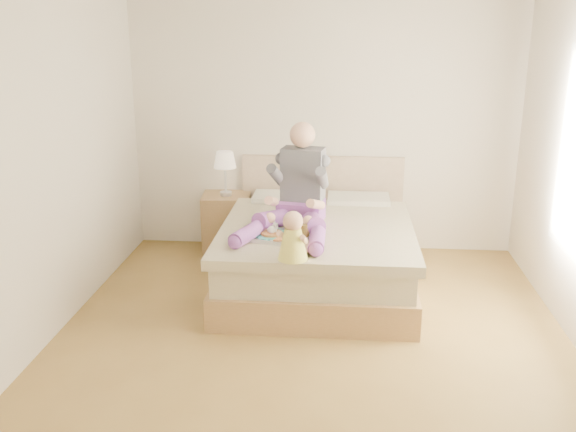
# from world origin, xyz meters

# --- Properties ---
(room) EXTENTS (4.02, 4.22, 2.71)m
(room) POSITION_xyz_m (0.08, 0.01, 1.51)
(room) COLOR brown
(room) RESTS_ON ground
(bed) EXTENTS (1.70, 2.18, 1.00)m
(bed) POSITION_xyz_m (0.00, 1.08, 0.32)
(bed) COLOR olive
(bed) RESTS_ON ground
(nightstand) EXTENTS (0.53, 0.48, 0.61)m
(nightstand) POSITION_xyz_m (-1.00, 1.88, 0.30)
(nightstand) COLOR olive
(nightstand) RESTS_ON ground
(lamp) EXTENTS (0.23, 0.23, 0.46)m
(lamp) POSITION_xyz_m (-1.00, 1.85, 0.96)
(lamp) COLOR silver
(lamp) RESTS_ON nightstand
(adult) EXTENTS (0.78, 1.18, 0.93)m
(adult) POSITION_xyz_m (-0.18, 0.91, 0.88)
(adult) COLOR #743990
(adult) RESTS_ON bed
(tray) EXTENTS (0.54, 0.47, 0.13)m
(tray) POSITION_xyz_m (-0.28, 0.53, 0.64)
(tray) COLOR silver
(tray) RESTS_ON bed
(baby) EXTENTS (0.29, 0.34, 0.38)m
(baby) POSITION_xyz_m (-0.15, 0.07, 0.77)
(baby) COLOR #DED746
(baby) RESTS_ON bed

